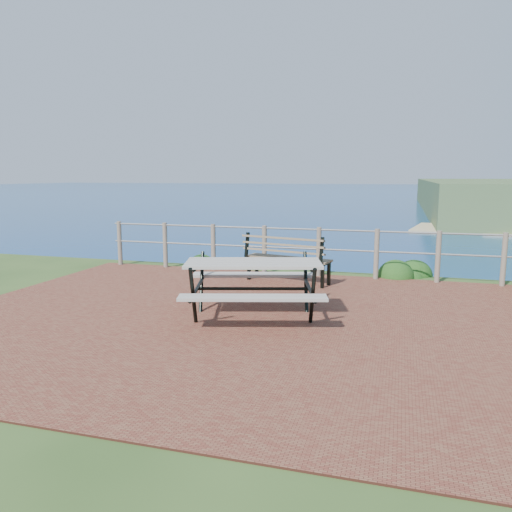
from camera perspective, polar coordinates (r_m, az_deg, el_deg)
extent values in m
cube|color=brown|center=(7.16, 2.78, -7.54)|extent=(10.00, 7.00, 0.12)
plane|color=#165784|center=(206.68, 15.99, 8.31)|extent=(1200.00, 1200.00, 0.00)
cylinder|color=#6B5B4C|center=(11.88, -15.31, 1.44)|extent=(0.10, 0.10, 1.00)
cylinder|color=#6B5B4C|center=(11.32, -10.33, 1.24)|extent=(0.10, 0.10, 1.00)
cylinder|color=#6B5B4C|center=(10.86, -4.89, 1.02)|extent=(0.10, 0.10, 1.00)
cylinder|color=#6B5B4C|center=(10.50, 0.97, 0.78)|extent=(0.10, 0.10, 1.00)
cylinder|color=#6B5B4C|center=(10.26, 7.18, 0.51)|extent=(0.10, 0.10, 1.00)
cylinder|color=#6B5B4C|center=(10.15, 13.60, 0.22)|extent=(0.10, 0.10, 1.00)
cylinder|color=#6B5B4C|center=(10.16, 20.09, -0.07)|extent=(0.10, 0.10, 1.00)
cylinder|color=#6B5B4C|center=(10.31, 26.47, -0.36)|extent=(0.10, 0.10, 1.00)
cylinder|color=slate|center=(10.20, 7.23, 3.01)|extent=(9.40, 0.04, 0.04)
cylinder|color=slate|center=(10.25, 7.19, 0.78)|extent=(9.40, 0.04, 0.04)
cube|color=gray|center=(7.15, -0.32, -0.82)|extent=(2.08, 1.29, 0.04)
cube|color=gray|center=(7.22, -0.31, -3.34)|extent=(1.94, 0.80, 0.04)
cube|color=gray|center=(7.22, -0.31, -3.34)|extent=(1.94, 0.80, 0.04)
cylinder|color=black|center=(7.23, -0.31, -3.76)|extent=(1.61, 0.50, 0.05)
cube|color=brown|center=(9.59, 3.68, -0.28)|extent=(1.73, 0.79, 0.04)
cube|color=brown|center=(9.54, 3.69, 1.46)|extent=(1.67, 0.51, 0.38)
cube|color=black|center=(9.63, 3.66, -1.64)|extent=(0.07, 0.07, 0.46)
cube|color=black|center=(9.63, 3.66, -1.64)|extent=(0.07, 0.07, 0.46)
cube|color=black|center=(9.63, 3.66, -1.64)|extent=(0.07, 0.07, 0.46)
cube|color=black|center=(9.63, 3.66, -1.64)|extent=(0.07, 0.07, 0.46)
ellipsoid|color=#1F4C1C|center=(11.43, -6.26, -1.22)|extent=(0.68, 0.68, 0.39)
ellipsoid|color=#174515|center=(10.72, 16.91, -2.27)|extent=(0.82, 0.82, 0.58)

